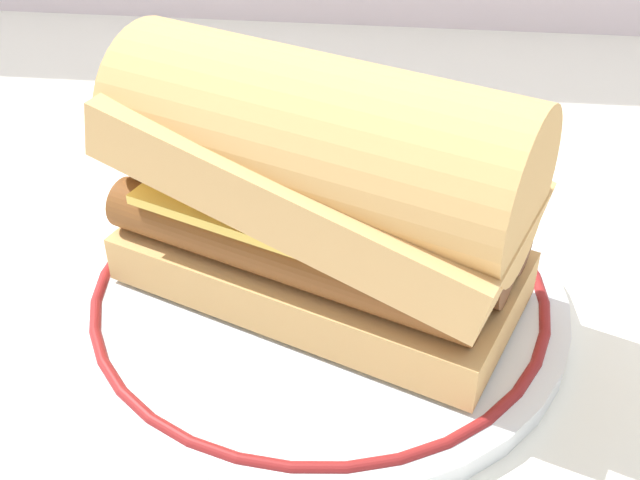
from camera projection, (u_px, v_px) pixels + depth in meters
name	position (u px, v px, depth m)	size (l,w,h in m)	color
ground_plane	(292.00, 311.00, 0.45)	(1.50, 1.50, 0.00)	white
plate	(320.00, 295.00, 0.45)	(0.27, 0.27, 0.01)	white
sausage_sandwich	(320.00, 184.00, 0.41)	(0.23, 0.17, 0.13)	tan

